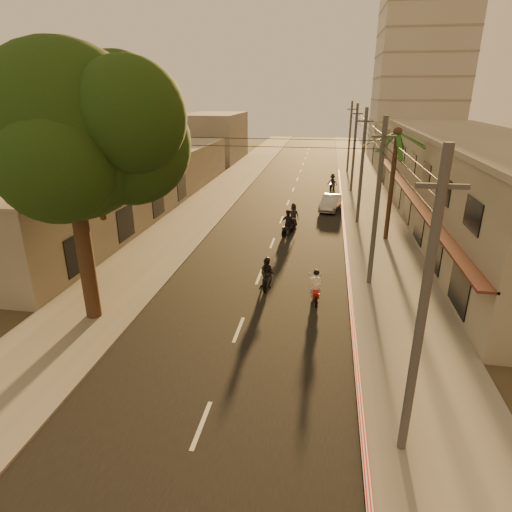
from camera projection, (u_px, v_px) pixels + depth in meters
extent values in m
plane|color=#383023|center=(229.00, 355.00, 17.48)|extent=(160.00, 160.00, 0.00)
cube|color=black|center=(281.00, 220.00, 35.89)|extent=(10.00, 140.00, 0.02)
cube|color=slate|center=(373.00, 223.00, 34.73)|extent=(5.00, 140.00, 0.12)
cube|color=slate|center=(195.00, 215.00, 37.01)|extent=(5.00, 140.00, 0.12)
cube|color=red|center=(345.00, 241.00, 30.48)|extent=(0.20, 60.00, 0.20)
cube|color=gray|center=(473.00, 190.00, 30.67)|extent=(8.00, 34.00, 7.00)
cube|color=gray|center=(483.00, 137.00, 29.36)|extent=(8.20, 34.20, 0.30)
cube|color=#47221C|center=(410.00, 193.00, 31.47)|extent=(0.80, 34.00, 0.12)
cube|color=gray|center=(85.00, 201.00, 31.60)|extent=(8.00, 24.00, 5.00)
cube|color=gray|center=(80.00, 166.00, 30.66)|extent=(8.20, 24.20, 0.20)
cube|color=#B7B5B2|center=(421.00, 63.00, 61.59)|extent=(12.00, 12.00, 28.00)
cylinder|color=black|center=(86.00, 259.00, 19.30)|extent=(0.70, 0.70, 6.00)
cylinder|color=black|center=(98.00, 192.00, 18.47)|extent=(1.22, 2.17, 3.04)
cylinder|color=black|center=(58.00, 190.00, 17.97)|extent=(1.31, 1.49, 2.73)
sphere|color=black|center=(67.00, 133.00, 17.33)|extent=(7.20, 7.20, 7.20)
sphere|color=black|center=(130.00, 144.00, 18.09)|extent=(5.20, 5.20, 5.20)
sphere|color=black|center=(40.00, 138.00, 18.45)|extent=(4.80, 4.80, 4.80)
sphere|color=black|center=(58.00, 162.00, 15.90)|extent=(4.60, 4.60, 4.60)
sphere|color=black|center=(129.00, 116.00, 16.16)|extent=(4.40, 4.40, 4.40)
sphere|color=black|center=(118.00, 103.00, 18.96)|extent=(4.40, 4.40, 4.40)
cylinder|color=black|center=(391.00, 188.00, 29.63)|extent=(0.32, 0.32, 7.60)
sphere|color=black|center=(398.00, 132.00, 28.27)|extent=(0.60, 0.60, 0.60)
cylinder|color=#38383A|center=(421.00, 318.00, 11.24)|extent=(0.26, 0.26, 9.00)
cube|color=#38383A|center=(442.00, 186.00, 9.98)|extent=(1.20, 0.12, 0.12)
cylinder|color=#38383A|center=(377.00, 206.00, 22.29)|extent=(0.26, 0.26, 9.00)
cube|color=#38383A|center=(384.00, 137.00, 21.03)|extent=(1.20, 0.12, 0.12)
cylinder|color=#38383A|center=(362.00, 168.00, 33.34)|extent=(0.26, 0.26, 9.00)
cube|color=#38383A|center=(366.00, 121.00, 32.08)|extent=(1.20, 0.12, 0.12)
cylinder|color=#38383A|center=(354.00, 149.00, 44.39)|extent=(0.26, 0.26, 9.00)
cube|color=#38383A|center=(357.00, 114.00, 43.13)|extent=(1.20, 0.12, 0.12)
cylinder|color=#38383A|center=(350.00, 138.00, 55.44)|extent=(0.26, 0.26, 9.00)
cube|color=#38383A|center=(352.00, 109.00, 54.18)|extent=(1.20, 0.12, 0.12)
cube|color=gray|center=(409.00, 150.00, 55.71)|extent=(8.00, 14.00, 6.00)
cube|color=gray|center=(176.00, 163.00, 50.12)|extent=(8.00, 14.00, 4.40)
cube|color=gray|center=(214.00, 137.00, 66.23)|extent=(8.00, 14.00, 7.00)
cylinder|color=black|center=(314.00, 291.00, 22.48)|extent=(0.16, 0.56, 0.56)
cylinder|color=black|center=(316.00, 301.00, 21.32)|extent=(0.16, 0.56, 0.56)
cube|color=#A20D0C|center=(315.00, 292.00, 21.74)|extent=(0.40, 1.12, 0.30)
cube|color=#A20D0C|center=(315.00, 285.00, 22.15)|extent=(0.31, 0.13, 0.60)
cylinder|color=silver|center=(315.00, 278.00, 22.13)|extent=(0.55, 0.10, 0.04)
imported|color=white|center=(316.00, 287.00, 21.63)|extent=(0.70, 0.54, 1.67)
sphere|color=black|center=(316.00, 272.00, 21.35)|extent=(0.30, 0.30, 0.30)
sphere|color=silver|center=(310.00, 274.00, 22.04)|extent=(0.12, 0.12, 0.12)
sphere|color=silver|center=(321.00, 274.00, 22.01)|extent=(0.12, 0.12, 0.12)
cylinder|color=black|center=(270.00, 278.00, 24.01)|extent=(0.15, 0.57, 0.57)
cylinder|color=black|center=(265.00, 287.00, 22.87)|extent=(0.15, 0.57, 0.57)
cube|color=black|center=(267.00, 278.00, 23.27)|extent=(0.38, 1.13, 0.30)
cube|color=black|center=(269.00, 272.00, 23.67)|extent=(0.31, 0.13, 0.61)
cylinder|color=silver|center=(270.00, 266.00, 23.66)|extent=(0.56, 0.09, 0.04)
imported|color=black|center=(267.00, 274.00, 23.17)|extent=(0.93, 0.78, 1.70)
sphere|color=black|center=(267.00, 260.00, 22.88)|extent=(0.30, 0.30, 0.30)
cylinder|color=black|center=(292.00, 228.00, 32.63)|extent=(0.32, 0.61, 0.61)
cylinder|color=black|center=(284.00, 233.00, 31.52)|extent=(0.32, 0.61, 0.61)
cube|color=black|center=(288.00, 227.00, 31.90)|extent=(0.71, 1.23, 0.33)
cube|color=black|center=(291.00, 223.00, 32.29)|extent=(0.35, 0.22, 0.66)
cylinder|color=silver|center=(292.00, 218.00, 32.25)|extent=(0.58, 0.25, 0.04)
imported|color=black|center=(288.00, 223.00, 31.79)|extent=(1.38, 1.16, 1.84)
sphere|color=black|center=(288.00, 212.00, 31.48)|extent=(0.33, 0.33, 0.33)
cylinder|color=black|center=(294.00, 220.00, 34.68)|extent=(0.13, 0.61, 0.60)
cylinder|color=black|center=(292.00, 225.00, 33.44)|extent=(0.13, 0.61, 0.60)
cube|color=black|center=(293.00, 219.00, 33.88)|extent=(0.34, 1.20, 0.32)
cube|color=black|center=(294.00, 216.00, 34.32)|extent=(0.33, 0.12, 0.65)
cylinder|color=silver|center=(294.00, 211.00, 34.30)|extent=(0.59, 0.06, 0.04)
imported|color=black|center=(293.00, 216.00, 33.77)|extent=(0.92, 0.63, 1.81)
sphere|color=black|center=(294.00, 205.00, 33.46)|extent=(0.32, 0.32, 0.32)
cylinder|color=black|center=(334.00, 186.00, 47.31)|extent=(0.25, 0.57, 0.57)
cylinder|color=black|center=(331.00, 188.00, 46.24)|extent=(0.25, 0.57, 0.57)
cube|color=black|center=(332.00, 185.00, 46.61)|extent=(0.57, 1.15, 0.30)
cube|color=black|center=(334.00, 183.00, 46.99)|extent=(0.32, 0.18, 0.61)
cylinder|color=silver|center=(334.00, 179.00, 46.96)|extent=(0.55, 0.19, 0.04)
imported|color=black|center=(332.00, 182.00, 46.51)|extent=(1.42, 1.20, 1.70)
sphere|color=black|center=(333.00, 175.00, 46.22)|extent=(0.30, 0.30, 0.30)
imported|color=#A2A4AA|center=(330.00, 203.00, 38.69)|extent=(2.81, 4.59, 1.35)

